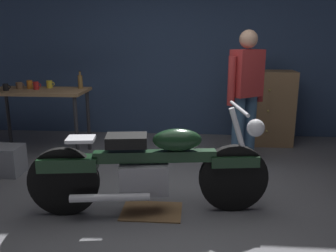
% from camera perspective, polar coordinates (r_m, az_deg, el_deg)
% --- Properties ---
extents(ground_plane, '(12.00, 12.00, 0.00)m').
position_cam_1_polar(ground_plane, '(3.46, -0.15, -13.43)').
color(ground_plane, slate).
extents(back_wall, '(8.00, 0.12, 3.10)m').
position_cam_1_polar(back_wall, '(5.86, 2.17, 13.71)').
color(back_wall, '#384C70').
rests_on(back_wall, ground_plane).
extents(workbench, '(1.30, 0.64, 0.90)m').
position_cam_1_polar(workbench, '(5.12, -19.95, 4.20)').
color(workbench, '#99724C').
rests_on(workbench, ground_plane).
extents(motorcycle, '(2.18, 0.67, 1.00)m').
position_cam_1_polar(motorcycle, '(3.27, -2.66, -6.50)').
color(motorcycle, black).
rests_on(motorcycle, ground_plane).
extents(person_standing, '(0.47, 0.40, 1.67)m').
position_cam_1_polar(person_standing, '(4.51, 12.25, 5.25)').
color(person_standing, '#42668A').
rests_on(person_standing, ground_plane).
extents(wooden_dresser, '(0.80, 0.47, 1.10)m').
position_cam_1_polar(wooden_dresser, '(5.55, 15.20, 2.79)').
color(wooden_dresser, '#99724C').
rests_on(wooden_dresser, ground_plane).
extents(drip_tray, '(0.56, 0.40, 0.01)m').
position_cam_1_polar(drip_tray, '(3.45, -2.63, -13.39)').
color(drip_tray, olive).
rests_on(drip_tray, ground_plane).
extents(storage_bin, '(0.44, 0.32, 0.34)m').
position_cam_1_polar(storage_bin, '(4.68, -24.72, -4.96)').
color(storage_bin, gray).
rests_on(storage_bin, ground_plane).
extents(mug_brown_stoneware, '(0.12, 0.09, 0.09)m').
position_cam_1_polar(mug_brown_stoneware, '(5.29, -22.56, 5.98)').
color(mug_brown_stoneware, brown).
rests_on(mug_brown_stoneware, workbench).
extents(mug_black_matte, '(0.10, 0.07, 0.09)m').
position_cam_1_polar(mug_black_matte, '(5.15, -24.37, 5.64)').
color(mug_black_matte, black).
rests_on(mug_black_matte, workbench).
extents(mug_orange_travel, '(0.11, 0.07, 0.11)m').
position_cam_1_polar(mug_orange_travel, '(5.24, -21.11, 6.19)').
color(mug_orange_travel, orange).
rests_on(mug_orange_travel, workbench).
extents(mug_yellow_tall, '(0.11, 0.08, 0.10)m').
position_cam_1_polar(mug_yellow_tall, '(5.21, -18.31, 6.33)').
color(mug_yellow_tall, yellow).
rests_on(mug_yellow_tall, workbench).
extents(mug_red_diner, '(0.11, 0.07, 0.10)m').
position_cam_1_polar(mug_red_diner, '(5.11, -20.21, 6.05)').
color(mug_red_diner, red).
rests_on(mug_red_diner, workbench).
extents(bottle, '(0.06, 0.06, 0.24)m').
position_cam_1_polar(bottle, '(5.03, -13.77, 6.90)').
color(bottle, olive).
rests_on(bottle, workbench).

